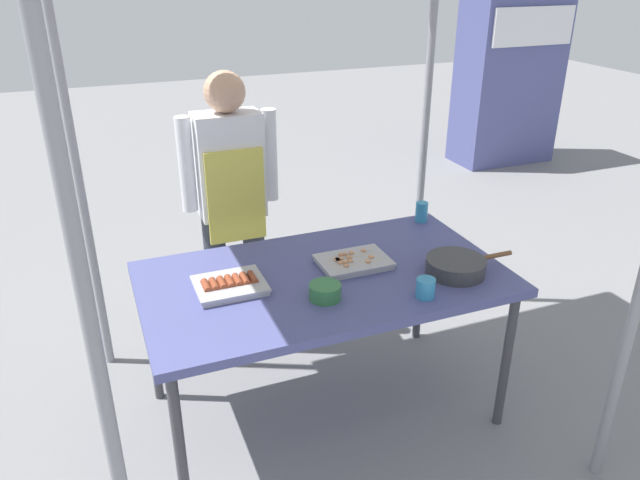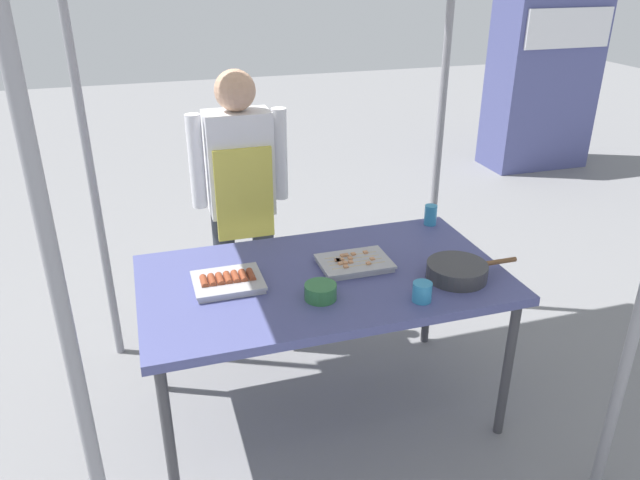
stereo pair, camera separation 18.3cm
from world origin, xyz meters
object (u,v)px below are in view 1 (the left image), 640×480
tray_meat_skewers (353,262)px  cooking_wok (456,265)px  stall_table (324,286)px  tray_grilled_sausages (230,285)px  neighbor_stall_left (509,77)px  condiment_bowl (325,291)px  vendor_woman (231,192)px  drink_cup_by_wok (426,288)px  drink_cup_near_edge (422,212)px

tray_meat_skewers → cooking_wok: 0.46m
stall_table → cooking_wok: 0.59m
tray_grilled_sausages → tray_meat_skewers: tray_grilled_sausages is taller
stall_table → neighbor_stall_left: (3.29, 3.07, 0.19)m
tray_meat_skewers → condiment_bowl: bearing=-135.4°
vendor_woman → tray_grilled_sausages: bearing=75.0°
vendor_woman → neighbor_stall_left: (3.51, 2.28, -0.01)m
drink_cup_by_wok → neighbor_stall_left: bearing=48.8°
stall_table → tray_grilled_sausages: bearing=175.8°
cooking_wok → tray_grilled_sausages: bearing=166.8°
drink_cup_by_wok → stall_table: bearing=134.3°
cooking_wok → condiment_bowl: size_ratio=3.19×
tray_meat_skewers → cooking_wok: (0.39, -0.24, 0.02)m
drink_cup_near_edge → drink_cup_by_wok: drink_cup_near_edge is taller
cooking_wok → drink_cup_near_edge: bearing=74.9°
vendor_woman → drink_cup_by_wok: bearing=115.6°
vendor_woman → condiment_bowl: bearing=98.4°
drink_cup_by_wok → tray_meat_skewers: bearing=113.5°
tray_meat_skewers → condiment_bowl: condiment_bowl is taller
tray_meat_skewers → drink_cup_near_edge: (0.54, 0.33, 0.04)m
tray_meat_skewers → neighbor_stall_left: neighbor_stall_left is taller
drink_cup_by_wok → tray_grilled_sausages: bearing=154.1°
tray_grilled_sausages → cooking_wok: cooking_wok is taller
condiment_bowl → drink_cup_near_edge: 0.96m
cooking_wok → drink_cup_near_edge: 0.59m
stall_table → condiment_bowl: condiment_bowl is taller
condiment_bowl → drink_cup_by_wok: size_ratio=1.62×
cooking_wok → condiment_bowl: (-0.62, 0.01, -0.01)m
stall_table → cooking_wok: (0.55, -0.20, 0.09)m
stall_table → vendor_woman: bearing=105.3°
tray_meat_skewers → neighbor_stall_left: 4.36m
condiment_bowl → neighbor_stall_left: size_ratio=0.08×
tray_meat_skewers → drink_cup_by_wok: bearing=-66.5°
tray_grilled_sausages → condiment_bowl: condiment_bowl is taller
tray_meat_skewers → cooking_wok: size_ratio=0.75×
condiment_bowl → tray_meat_skewers: bearing=44.6°
condiment_bowl → neighbor_stall_left: neighbor_stall_left is taller
cooking_wok → vendor_woman: (-0.77, 0.98, 0.11)m
tray_grilled_sausages → vendor_woman: size_ratio=0.19×
tray_grilled_sausages → drink_cup_by_wok: size_ratio=3.58×
drink_cup_by_wok → vendor_woman: (-0.53, 1.11, 0.11)m
stall_table → drink_cup_by_wok: drink_cup_by_wok is taller
drink_cup_by_wok → neighbor_stall_left: (2.97, 3.40, 0.10)m
condiment_bowl → neighbor_stall_left: bearing=44.1°
neighbor_stall_left → stall_table: bearing=-137.0°
stall_table → drink_cup_near_edge: drink_cup_near_edge is taller
vendor_woman → neighbor_stall_left: size_ratio=0.87×
tray_grilled_sausages → drink_cup_near_edge: (1.12, 0.34, 0.03)m
tray_grilled_sausages → drink_cup_near_edge: size_ratio=2.77×
drink_cup_near_edge → tray_grilled_sausages: bearing=-163.1°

